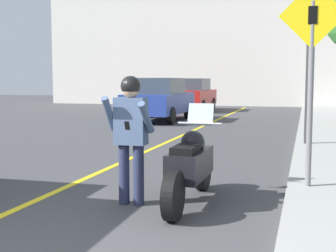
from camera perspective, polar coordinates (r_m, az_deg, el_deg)
name	(u,v)px	position (r m, az deg, el deg)	size (l,w,h in m)	color
road_center_line	(139,155)	(10.10, -3.57, -3.50)	(0.12, 36.00, 0.01)	yellow
building_backdrop	(260,30)	(29.65, 11.19, 11.43)	(28.00, 1.20, 9.29)	beige
motorcycle	(190,166)	(6.10, 2.72, -4.90)	(0.62, 2.18, 1.28)	black
person_biker	(131,127)	(5.97, -4.57, -0.14)	(0.59, 0.46, 1.66)	#282D4C
crossing_sign	(311,65)	(6.74, 17.07, 7.15)	(0.91, 0.08, 2.81)	slate
traffic_light	(310,25)	(11.39, 16.90, 11.66)	(0.26, 0.30, 3.93)	#2D2D30
parked_car_blue	(159,99)	(18.30, -1.05, 3.29)	(1.88, 4.20, 1.68)	black
parked_car_red	(192,94)	(24.38, 2.92, 3.87)	(1.88, 4.20, 1.68)	black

